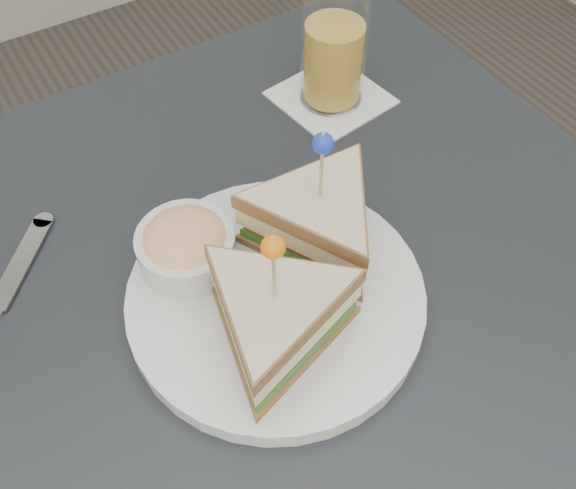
{
  "coord_description": "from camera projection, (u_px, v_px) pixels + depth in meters",
  "views": [
    {
      "loc": [
        -0.18,
        -0.3,
        1.27
      ],
      "look_at": [
        0.01,
        0.01,
        0.8
      ],
      "focal_mm": 40.0,
      "sensor_mm": 36.0,
      "label": 1
    }
  ],
  "objects": [
    {
      "name": "plate_meal",
      "position": [
        282.0,
        271.0,
        0.58
      ],
      "size": [
        0.34,
        0.33,
        0.17
      ],
      "rotation": [
        0.0,
        0.0,
        -0.21
      ],
      "color": "silver",
      "rests_on": "table"
    },
    {
      "name": "drink_set",
      "position": [
        334.0,
        52.0,
        0.75
      ],
      "size": [
        0.14,
        0.14,
        0.16
      ],
      "rotation": [
        0.0,
        0.0,
        0.14
      ],
      "color": "silver",
      "rests_on": "table"
    },
    {
      "name": "table",
      "position": [
        285.0,
        326.0,
        0.69
      ],
      "size": [
        0.8,
        0.8,
        0.75
      ],
      "color": "black",
      "rests_on": "ground"
    },
    {
      "name": "cutlery_knife",
      "position": [
        0.0,
        302.0,
        0.61
      ],
      "size": [
        0.15,
        0.17,
        0.01
      ],
      "rotation": [
        0.0,
        0.0,
        -0.73
      ],
      "color": "silver",
      "rests_on": "table"
    }
  ]
}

